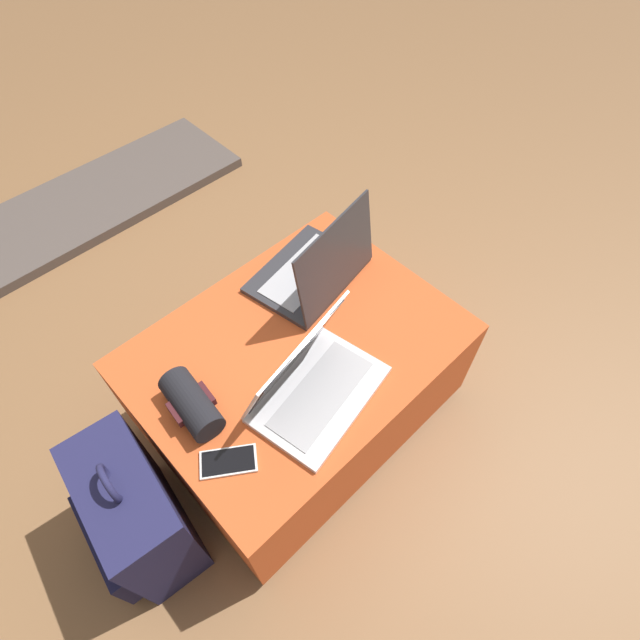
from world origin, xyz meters
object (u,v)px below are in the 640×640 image
object	(u,v)px
backpack	(136,515)
wrist_brace	(191,404)
laptop_near	(311,381)
cell_phone	(228,461)
laptop_far	(317,269)

from	to	relation	value
backpack	wrist_brace	distance (m)	0.37
laptop_near	cell_phone	distance (m)	0.28
laptop_far	backpack	world-z (taller)	laptop_far
cell_phone	backpack	bearing A→B (deg)	-85.22
cell_phone	backpack	distance (m)	0.35
laptop_far	wrist_brace	xyz separation A→B (m)	(-0.53, -0.10, -0.01)
laptop_near	backpack	bearing A→B (deg)	154.58
laptop_near	laptop_far	bearing A→B (deg)	33.52
cell_phone	backpack	world-z (taller)	backpack
backpack	cell_phone	bearing A→B (deg)	66.67
cell_phone	laptop_near	bearing A→B (deg)	125.53
cell_phone	wrist_brace	size ratio (longest dim) A/B	0.78
wrist_brace	backpack	bearing A→B (deg)	-174.06
cell_phone	laptop_far	bearing A→B (deg)	150.86
wrist_brace	cell_phone	bearing A→B (deg)	-96.59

